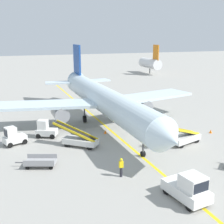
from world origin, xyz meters
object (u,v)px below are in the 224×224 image
object	(u,v)px
pushback_tug	(188,188)
baggage_tug_near_wing	(13,137)
safety_cone_nose_right	(105,132)
airliner	(103,99)
belt_loader_aft_hold	(79,139)
baggage_cart_empty_trailing	(40,162)
belt_loader_forward_hold	(184,137)
ground_crew_marshaller	(121,167)
baggage_tug_by_cargo_door	(45,130)
safety_cone_nose_left	(211,131)

from	to	relation	value
pushback_tug	baggage_tug_near_wing	xyz separation A→B (m)	(-11.62, 16.11, -0.07)
baggage_tug_near_wing	safety_cone_nose_right	world-z (taller)	baggage_tug_near_wing
airliner	belt_loader_aft_hold	xyz separation A→B (m)	(-5.05, -7.17, -2.64)
belt_loader_aft_hold	pushback_tug	bearing A→B (deg)	-69.78
baggage_cart_empty_trailing	baggage_tug_near_wing	bearing A→B (deg)	107.67
belt_loader_forward_hold	baggage_cart_empty_trailing	bearing A→B (deg)	-177.82
airliner	pushback_tug	bearing A→B (deg)	-90.43
belt_loader_forward_hold	ground_crew_marshaller	bearing A→B (deg)	-152.64
pushback_tug	belt_loader_forward_hold	size ratio (longest dim) A/B	0.75
ground_crew_marshaller	baggage_tug_by_cargo_door	bearing A→B (deg)	111.16
baggage_tug_near_wing	safety_cone_nose_right	bearing A→B (deg)	1.33
pushback_tug	baggage_cart_empty_trailing	xyz separation A→B (m)	(-9.50, 9.47, -0.53)
airliner	safety_cone_nose_left	bearing A→B (deg)	-36.61
baggage_tug_near_wing	safety_cone_nose_right	distance (m)	10.74
baggage_tug_by_cargo_door	baggage_cart_empty_trailing	size ratio (longest dim) A/B	0.72
baggage_tug_near_wing	safety_cone_nose_left	bearing A→B (deg)	-9.86
baggage_tug_near_wing	baggage_cart_empty_trailing	bearing A→B (deg)	-72.33
baggage_tug_by_cargo_door	safety_cone_nose_right	bearing A→B (deg)	-8.97
airliner	ground_crew_marshaller	xyz separation A→B (m)	(-3.38, -15.30, -2.51)
pushback_tug	baggage_tug_by_cargo_door	size ratio (longest dim) A/B	1.41
baggage_tug_near_wing	belt_loader_aft_hold	xyz separation A→B (m)	(6.73, -2.82, -0.15)
belt_loader_forward_hold	baggage_tug_by_cargo_door	bearing A→B (deg)	152.56
safety_cone_nose_right	ground_crew_marshaller	bearing A→B (deg)	-101.68
baggage_tug_near_wing	ground_crew_marshaller	distance (m)	13.80
baggage_tug_by_cargo_door	safety_cone_nose_right	world-z (taller)	baggage_tug_by_cargo_door
belt_loader_forward_hold	ground_crew_marshaller	distance (m)	10.69
belt_loader_forward_hold	airliner	bearing A→B (deg)	120.47
baggage_cart_empty_trailing	pushback_tug	bearing A→B (deg)	-44.90
baggage_cart_empty_trailing	safety_cone_nose_left	distance (m)	21.06
belt_loader_aft_hold	ground_crew_marshaller	distance (m)	8.29
baggage_tug_by_cargo_door	baggage_cart_empty_trailing	world-z (taller)	baggage_tug_by_cargo_door
pushback_tug	safety_cone_nose_right	xyz separation A→B (m)	(-0.91, 16.36, -0.77)
airliner	belt_loader_aft_hold	size ratio (longest dim) A/B	7.55
airliner	baggage_tug_near_wing	xyz separation A→B (m)	(-11.77, -4.35, -2.49)
ground_crew_marshaller	safety_cone_nose_right	size ratio (longest dim) A/B	3.86
safety_cone_nose_right	baggage_cart_empty_trailing	bearing A→B (deg)	-141.30
baggage_cart_empty_trailing	ground_crew_marshaller	world-z (taller)	ground_crew_marshaller
ground_crew_marshaller	safety_cone_nose_left	distance (m)	16.20
belt_loader_forward_hold	belt_loader_aft_hold	bearing A→B (deg)	163.94
safety_cone_nose_left	pushback_tug	bearing A→B (deg)	-133.25
pushback_tug	safety_cone_nose_right	size ratio (longest dim) A/B	8.76
ground_crew_marshaller	safety_cone_nose_right	bearing A→B (deg)	78.32
belt_loader_forward_hold	safety_cone_nose_right	distance (m)	9.56
baggage_cart_empty_trailing	ground_crew_marshaller	bearing A→B (deg)	-34.47
airliner	ground_crew_marshaller	bearing A→B (deg)	-102.45
baggage_tug_by_cargo_door	ground_crew_marshaller	size ratio (longest dim) A/B	1.60
belt_loader_forward_hold	belt_loader_aft_hold	xyz separation A→B (m)	(-11.16, 3.21, 0.00)
ground_crew_marshaller	pushback_tug	bearing A→B (deg)	-57.99
baggage_tug_near_wing	baggage_cart_empty_trailing	xyz separation A→B (m)	(2.11, -6.64, -0.46)
belt_loader_forward_hold	ground_crew_marshaller	size ratio (longest dim) A/B	3.03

